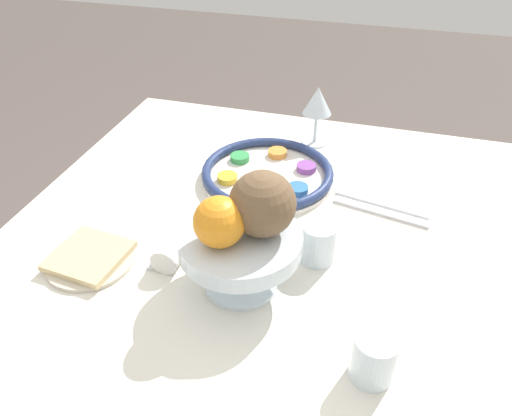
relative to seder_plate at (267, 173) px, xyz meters
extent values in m
cube|color=silver|center=(0.25, 0.05, -0.37)|extent=(1.15, 0.99, 0.71)
cylinder|color=silver|center=(0.00, 0.00, -0.01)|extent=(0.29, 0.29, 0.01)
torus|color=navy|center=(0.00, 0.00, 0.00)|extent=(0.29, 0.29, 0.02)
cylinder|color=red|center=(0.09, 0.00, 0.00)|extent=(0.04, 0.04, 0.01)
cylinder|color=#2D6BB7|center=(0.04, 0.08, 0.00)|extent=(0.04, 0.04, 0.01)
cylinder|color=#844299|center=(-0.04, 0.08, 0.00)|extent=(0.04, 0.04, 0.01)
cylinder|color=orange|center=(-0.09, 0.00, 0.00)|extent=(0.04, 0.04, 0.01)
cylinder|color=#33934C|center=(-0.04, -0.08, 0.00)|extent=(0.04, 0.04, 0.01)
cylinder|color=gold|center=(0.04, -0.08, 0.00)|extent=(0.04, 0.04, 0.01)
cylinder|color=silver|center=(-0.19, 0.07, -0.01)|extent=(0.06, 0.06, 0.00)
cylinder|color=silver|center=(-0.19, 0.07, 0.03)|extent=(0.01, 0.01, 0.07)
cone|color=silver|center=(-0.19, 0.07, 0.10)|extent=(0.07, 0.07, 0.07)
cylinder|color=silver|center=(0.33, 0.04, -0.01)|extent=(0.12, 0.12, 0.01)
cylinder|color=silver|center=(0.33, 0.04, 0.03)|extent=(0.03, 0.03, 0.07)
cylinder|color=silver|center=(0.33, 0.04, 0.08)|extent=(0.20, 0.20, 0.03)
sphere|color=orange|center=(0.35, 0.02, 0.13)|extent=(0.08, 0.08, 0.08)
sphere|color=brown|center=(0.31, 0.07, 0.14)|extent=(0.10, 0.10, 0.10)
cylinder|color=beige|center=(0.35, -0.23, -0.01)|extent=(0.16, 0.16, 0.01)
cube|color=#D1B784|center=(0.35, -0.23, 0.00)|extent=(0.13, 0.13, 0.01)
cylinder|color=white|center=(0.27, -0.09, 0.01)|extent=(0.15, 0.05, 0.05)
cylinder|color=silver|center=(0.44, 0.27, 0.02)|extent=(0.06, 0.06, 0.08)
cylinder|color=silver|center=(0.23, 0.15, 0.02)|extent=(0.06, 0.06, 0.08)
cube|color=silver|center=(0.03, 0.25, -0.01)|extent=(0.06, 0.19, 0.01)
cube|color=silver|center=(0.06, 0.25, -0.01)|extent=(0.06, 0.19, 0.01)
cube|color=silver|center=(0.26, -0.14, -0.01)|extent=(0.18, 0.06, 0.01)
camera|label=1|loc=(0.90, 0.23, 0.59)|focal=35.00mm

